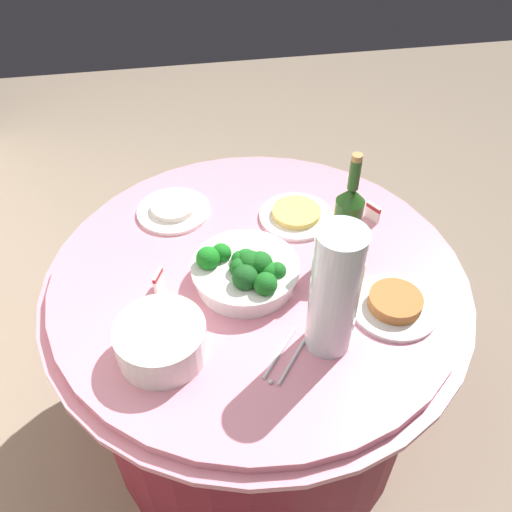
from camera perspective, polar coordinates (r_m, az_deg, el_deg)
name	(u,v)px	position (r m, az deg, el deg)	size (l,w,h in m)	color
ground_plane	(256,413)	(2.04, 0.00, -16.28)	(6.00, 6.00, 0.00)	gray
buffet_table	(256,351)	(1.73, 0.00, -10.02)	(1.16, 1.16, 0.74)	maroon
broccoli_bowl	(245,271)	(1.38, -1.14, -1.58)	(0.28, 0.28, 0.11)	white
plate_stack	(161,341)	(1.25, -10.03, -8.83)	(0.21, 0.21, 0.09)	white
wine_bottle	(347,222)	(1.42, 9.63, 3.54)	(0.07, 0.07, 0.34)	#224D1A
decorative_fruit_vase	(334,295)	(1.18, 8.28, -4.13)	(0.11, 0.11, 0.34)	silver
serving_tongs	(285,358)	(1.26, 3.13, -10.73)	(0.15, 0.13, 0.01)	silver
food_plate_peanuts	(394,304)	(1.39, 14.48, -4.97)	(0.22, 0.22, 0.04)	white
food_plate_rice	(173,209)	(1.64, -8.76, 4.90)	(0.22, 0.22, 0.03)	white
food_plate_noodles	(296,215)	(1.61, 4.28, 4.38)	(0.22, 0.22, 0.03)	white
label_placard_front	(373,212)	(1.62, 12.29, 4.62)	(0.05, 0.03, 0.05)	white
label_placard_mid	(158,279)	(1.40, -10.32, -2.45)	(0.05, 0.03, 0.05)	white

